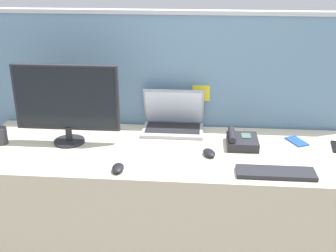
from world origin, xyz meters
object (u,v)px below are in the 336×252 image
laptop (173,120)px  cell_phone_blue_case (297,141)px  computer_mouse_left_hand (118,168)px  computer_mouse_right_hand (209,153)px  pen_cup (0,136)px  desktop_monitor (66,101)px  keyboard_main (276,173)px  desk_phone (241,141)px

laptop → cell_phone_blue_case: laptop is taller
computer_mouse_left_hand → computer_mouse_right_hand: bearing=22.0°
computer_mouse_left_hand → pen_cup: 0.77m
desktop_monitor → keyboard_main: desktop_monitor is taller
laptop → pen_cup: laptop is taller
computer_mouse_right_hand → pen_cup: size_ratio=0.56×
cell_phone_blue_case → computer_mouse_right_hand: bearing=178.0°
computer_mouse_left_hand → cell_phone_blue_case: size_ratio=0.73×
desk_phone → pen_cup: 1.36m
desk_phone → laptop: bearing=152.5°
keyboard_main → computer_mouse_right_hand: computer_mouse_right_hand is taller
pen_cup → cell_phone_blue_case: pen_cup is taller
laptop → keyboard_main: bearing=-44.9°
desktop_monitor → desk_phone: 1.00m
pen_cup → computer_mouse_right_hand: bearing=-2.6°
keyboard_main → pen_cup: 1.52m
laptop → computer_mouse_left_hand: (-0.23, -0.57, -0.05)m
desktop_monitor → computer_mouse_left_hand: size_ratio=5.89×
laptop → computer_mouse_right_hand: (0.22, -0.35, -0.05)m
computer_mouse_right_hand → keyboard_main: bearing=-50.8°
pen_cup → computer_mouse_left_hand: bearing=-20.4°
desktop_monitor → computer_mouse_left_hand: desktop_monitor is taller
desktop_monitor → desk_phone: (0.97, 0.03, -0.22)m
keyboard_main → computer_mouse_right_hand: size_ratio=3.83×
keyboard_main → cell_phone_blue_case: keyboard_main is taller
desk_phone → computer_mouse_right_hand: bearing=-141.4°
keyboard_main → computer_mouse_left_hand: computer_mouse_left_hand is taller
computer_mouse_right_hand → cell_phone_blue_case: size_ratio=0.73×
keyboard_main → computer_mouse_left_hand: (-0.77, -0.03, 0.01)m
computer_mouse_left_hand → pen_cup: size_ratio=0.56×
laptop → computer_mouse_right_hand: size_ratio=3.66×
desktop_monitor → computer_mouse_left_hand: bearing=-43.6°
cell_phone_blue_case → keyboard_main: bearing=-139.3°
desk_phone → cell_phone_blue_case: bearing=13.4°
laptop → computer_mouse_right_hand: bearing=-58.0°
desk_phone → desktop_monitor: bearing=-178.1°
pen_cup → cell_phone_blue_case: 1.69m
desktop_monitor → cell_phone_blue_case: bearing=4.8°
computer_mouse_left_hand → laptop: bearing=64.0°
desk_phone → pen_cup: size_ratio=1.10×
desktop_monitor → keyboard_main: 1.18m
desktop_monitor → laptop: size_ratio=1.61×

